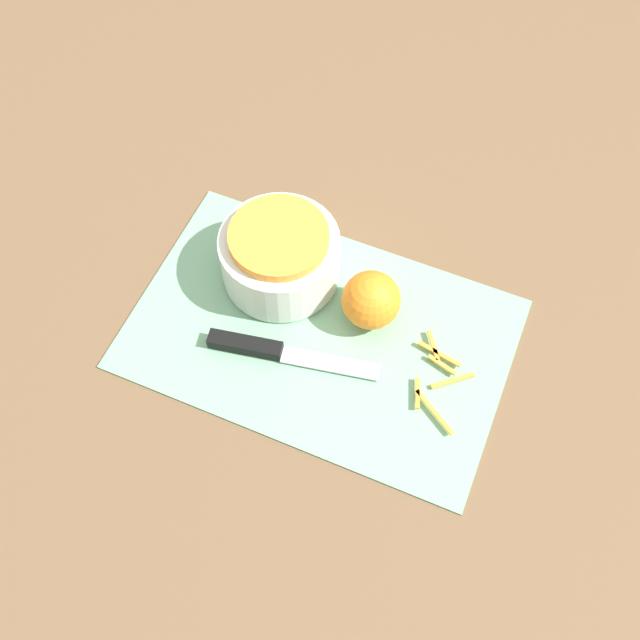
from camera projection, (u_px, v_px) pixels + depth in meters
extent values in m
plane|color=brown|center=(320.00, 334.00, 0.94)|extent=(4.00, 4.00, 0.00)
cube|color=#75AD84|center=(320.00, 333.00, 0.94)|extent=(0.47, 0.30, 0.01)
cylinder|color=silver|center=(280.00, 257.00, 0.95)|extent=(0.15, 0.15, 0.07)
cylinder|color=orange|center=(279.00, 238.00, 0.91)|extent=(0.12, 0.12, 0.02)
cube|color=black|center=(245.00, 345.00, 0.91)|extent=(0.09, 0.04, 0.02)
cube|color=silver|center=(330.00, 363.00, 0.91)|extent=(0.12, 0.04, 0.00)
sphere|color=orange|center=(371.00, 300.00, 0.91)|extent=(0.07, 0.07, 0.07)
cube|color=orange|center=(452.00, 383.00, 0.90)|extent=(0.05, 0.04, 0.00)
cube|color=orange|center=(434.00, 412.00, 0.87)|extent=(0.06, 0.04, 0.00)
cube|color=orange|center=(418.00, 393.00, 0.89)|extent=(0.02, 0.04, 0.00)
cube|color=gold|center=(442.00, 365.00, 0.90)|extent=(0.04, 0.02, 0.00)
cube|color=orange|center=(433.00, 345.00, 0.92)|extent=(0.03, 0.04, 0.00)
cube|color=orange|center=(439.00, 354.00, 0.91)|extent=(0.06, 0.02, 0.00)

